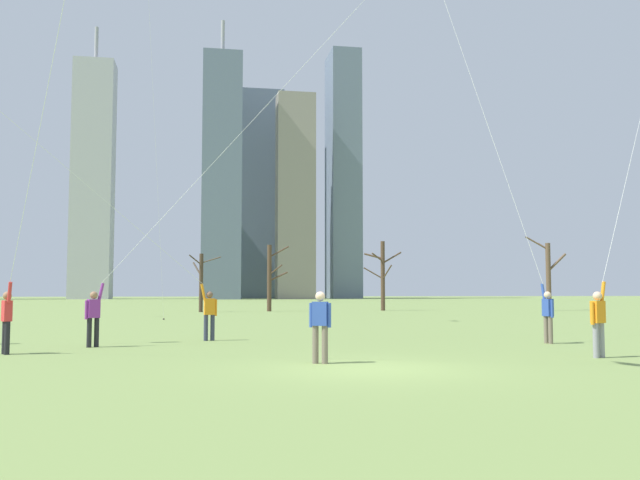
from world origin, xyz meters
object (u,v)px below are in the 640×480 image
at_px(bare_tree_center, 201,281).
at_px(kite_flyer_midfield_left_orange, 518,224).
at_px(bare_tree_far_right_edge, 270,277).
at_px(kite_flyer_foreground_right_pink, 144,257).
at_px(kite_flyer_far_back_green, 29,201).
at_px(kite_flyer_foreground_left_white, 171,276).
at_px(kite_flyer_midfield_right_teal, 613,253).
at_px(bare_tree_right_of_center, 383,273).
at_px(bare_tree_leftmost, 548,273).
at_px(bystander_far_off_by_trees, 320,323).

bearing_deg(bare_tree_center, kite_flyer_midfield_left_orange, -73.19).
bearing_deg(bare_tree_far_right_edge, kite_flyer_foreground_right_pink, -101.95).
bearing_deg(kite_flyer_far_back_green, kite_flyer_foreground_left_white, 59.44).
xyz_separation_m(kite_flyer_midfield_left_orange, kite_flyer_midfield_right_teal, (0.41, -4.54, -1.20)).
bearing_deg(bare_tree_center, bare_tree_far_right_edge, 10.06).
xyz_separation_m(bare_tree_right_of_center, bare_tree_far_right_edge, (-9.57, -0.59, -0.32)).
height_order(kite_flyer_foreground_right_pink, bare_tree_center, kite_flyer_foreground_right_pink).
height_order(kite_flyer_midfield_left_orange, bare_tree_center, kite_flyer_midfield_left_orange).
distance_m(kite_flyer_far_back_green, kite_flyer_foreground_right_pink, 4.71).
bearing_deg(kite_flyer_far_back_green, bare_tree_leftmost, 47.75).
bearing_deg(bare_tree_center, bystander_far_off_by_trees, -86.14).
relative_size(kite_flyer_foreground_left_white, bystander_far_off_by_trees, 5.75).
bearing_deg(kite_flyer_foreground_right_pink, bare_tree_far_right_edge, 78.05).
distance_m(bystander_far_off_by_trees, bare_tree_leftmost, 46.75).
height_order(kite_flyer_midfield_left_orange, bystander_far_off_by_trees, kite_flyer_midfield_left_orange).
bearing_deg(bare_tree_far_right_edge, kite_flyer_foreground_left_white, -101.24).
distance_m(bare_tree_center, bare_tree_far_right_edge, 5.64).
bearing_deg(bare_tree_right_of_center, kite_flyer_midfield_left_orange, -97.90).
xyz_separation_m(kite_flyer_foreground_right_pink, bare_tree_far_right_edge, (7.27, 34.37, 0.15)).
relative_size(bystander_far_off_by_trees, bare_tree_far_right_edge, 0.30).
relative_size(kite_flyer_midfield_right_teal, bare_tree_center, 2.56).
bearing_deg(bare_tree_right_of_center, bystander_far_off_by_trees, -106.93).
bearing_deg(bystander_far_off_by_trees, bare_tree_right_of_center, 73.07).
bearing_deg(kite_flyer_far_back_green, kite_flyer_midfield_right_teal, -4.19).
bearing_deg(kite_flyer_midfield_left_orange, bystander_far_off_by_trees, -143.61).
distance_m(kite_flyer_midfield_left_orange, bare_tree_right_of_center, 35.71).
xyz_separation_m(bare_tree_center, bare_tree_right_of_center, (15.12, 1.58, 0.69)).
distance_m(kite_flyer_foreground_right_pink, bare_tree_center, 33.43).
height_order(kite_flyer_midfield_right_teal, kite_flyer_foreground_right_pink, kite_flyer_foreground_right_pink).
relative_size(kite_flyer_midfield_right_teal, kite_flyer_foreground_left_white, 1.26).
xyz_separation_m(kite_flyer_far_back_green, bystander_far_off_by_trees, (6.81, -2.11, -2.90)).
xyz_separation_m(kite_flyer_far_back_green, kite_flyer_foreground_right_pink, (2.43, 3.86, -1.16)).
relative_size(bare_tree_leftmost, bare_tree_far_right_edge, 1.17).
bearing_deg(kite_flyer_foreground_left_white, bare_tree_far_right_edge, 78.76).
relative_size(kite_flyer_foreground_right_pink, bare_tree_right_of_center, 2.81).
bearing_deg(kite_flyer_midfield_left_orange, bare_tree_leftmost, 60.40).
bearing_deg(kite_flyer_midfield_right_teal, kite_flyer_foreground_left_white, 150.97).
relative_size(kite_flyer_foreground_right_pink, bystander_far_off_by_trees, 10.16).
distance_m(kite_flyer_foreground_left_white, bystander_far_off_by_trees, 8.40).
xyz_separation_m(kite_flyer_far_back_green, kite_flyer_foreground_left_white, (3.17, 5.37, -1.69)).
height_order(kite_flyer_far_back_green, bare_tree_far_right_edge, kite_flyer_far_back_green).
relative_size(kite_flyer_far_back_green, bare_tree_right_of_center, 2.45).
bearing_deg(bare_tree_center, bare_tree_leftmost, -1.54).
height_order(bare_tree_leftmost, bare_tree_right_of_center, bare_tree_leftmost).
distance_m(kite_flyer_midfield_left_orange, bare_tree_far_right_edge, 35.10).
relative_size(kite_flyer_midfield_right_teal, kite_flyer_foreground_right_pink, 0.71).
xyz_separation_m(kite_flyer_midfield_right_teal, bare_tree_leftmost, (18.34, 37.55, 0.49)).
bearing_deg(bare_tree_leftmost, kite_flyer_far_back_green, -132.25).
height_order(kite_flyer_foreground_left_white, bare_tree_leftmost, kite_flyer_foreground_left_white).
bearing_deg(kite_flyer_foreground_right_pink, kite_flyer_midfield_left_orange, -1.93).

